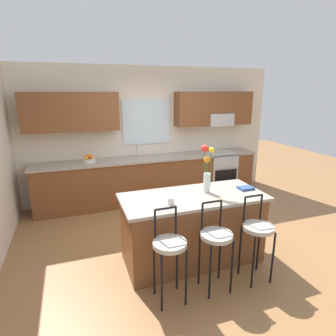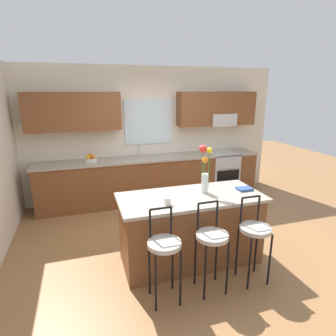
% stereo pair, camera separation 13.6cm
% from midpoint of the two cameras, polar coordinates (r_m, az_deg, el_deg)
% --- Properties ---
extents(ground_plane, '(14.00, 14.00, 0.00)m').
position_cam_midpoint_polar(ground_plane, '(4.53, 1.88, -14.07)').
color(ground_plane, olive).
extents(back_wall_assembly, '(5.60, 0.50, 2.70)m').
position_cam_midpoint_polar(back_wall_assembly, '(5.88, -4.73, 8.38)').
color(back_wall_assembly, beige).
rests_on(back_wall_assembly, ground).
extents(counter_run, '(4.56, 0.64, 0.92)m').
position_cam_midpoint_polar(counter_run, '(5.83, -4.10, -2.18)').
color(counter_run, brown).
rests_on(counter_run, ground).
extents(sink_faucet, '(0.02, 0.13, 0.23)m').
position_cam_midpoint_polar(sink_faucet, '(5.76, -7.00, 3.65)').
color(sink_faucet, '#B7BABC').
rests_on(sink_faucet, counter_run).
extents(oven_range, '(0.60, 0.64, 0.92)m').
position_cam_midpoint_polar(oven_range, '(6.38, 9.68, -0.86)').
color(oven_range, '#B7BABC').
rests_on(oven_range, ground).
extents(kitchen_island, '(1.87, 0.84, 0.92)m').
position_cam_midpoint_polar(kitchen_island, '(3.84, 3.97, -11.98)').
color(kitchen_island, brown).
rests_on(kitchen_island, ground).
extents(bar_stool_near, '(0.36, 0.36, 1.04)m').
position_cam_midpoint_polar(bar_stool_near, '(3.07, -1.01, -15.86)').
color(bar_stool_near, black).
rests_on(bar_stool_near, ground).
extents(bar_stool_middle, '(0.36, 0.36, 1.04)m').
position_cam_midpoint_polar(bar_stool_middle, '(3.26, 8.49, -14.04)').
color(bar_stool_middle, black).
rests_on(bar_stool_middle, ground).
extents(bar_stool_far, '(0.36, 0.36, 1.04)m').
position_cam_midpoint_polar(bar_stool_far, '(3.53, 16.63, -12.16)').
color(bar_stool_far, black).
rests_on(bar_stool_far, ground).
extents(flower_vase, '(0.16, 0.15, 0.64)m').
position_cam_midpoint_polar(flower_vase, '(3.69, 6.82, -0.03)').
color(flower_vase, silver).
rests_on(flower_vase, kitchen_island).
extents(mug_ceramic, '(0.08, 0.08, 0.09)m').
position_cam_midpoint_polar(mug_ceramic, '(3.35, -0.55, -6.73)').
color(mug_ceramic, silver).
rests_on(mug_ceramic, kitchen_island).
extents(cookbook, '(0.20, 0.15, 0.03)m').
position_cam_midpoint_polar(cookbook, '(4.00, 14.53, -3.96)').
color(cookbook, navy).
rests_on(cookbook, kitchen_island).
extents(fruit_bowl_oranges, '(0.24, 0.24, 0.16)m').
position_cam_midpoint_polar(fruit_bowl_oranges, '(5.52, -16.45, 1.68)').
color(fruit_bowl_oranges, silver).
rests_on(fruit_bowl_oranges, counter_run).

